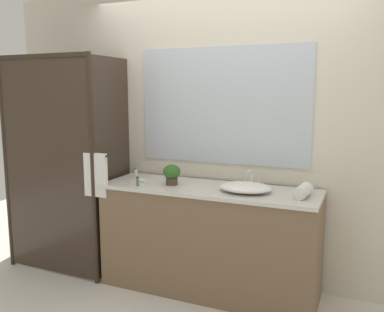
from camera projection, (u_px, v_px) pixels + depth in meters
The scene contains 12 objects.
ground_plane at pixel (208, 290), 3.50m from camera, with size 8.00×8.00×0.00m, color silver.
wall_back_with_mirror at pixel (223, 134), 3.61m from camera, with size 4.40×0.06×2.60m.
vanity_cabinet at pixel (209, 239), 3.44m from camera, with size 1.80×0.58×0.90m.
shower_enclosure at pixel (69, 165), 3.67m from camera, with size 1.20×0.59×2.00m.
sink_basin at pixel (245, 187), 3.20m from camera, with size 0.42×0.32×0.07m, color white.
faucet at pixel (251, 181), 3.35m from camera, with size 0.17×0.13×0.15m.
potted_plant at pixel (172, 173), 3.44m from camera, with size 0.15×0.15×0.17m.
soap_dish at pixel (142, 182), 3.50m from camera, with size 0.10×0.07×0.04m.
amenity_bottle_body_wash at pixel (137, 182), 3.40m from camera, with size 0.03×0.03×0.08m.
amenity_bottle_lotion at pixel (169, 177), 3.59m from camera, with size 0.03×0.03×0.08m.
amenity_bottle_shampoo at pixel (136, 173), 3.72m from camera, with size 0.03×0.03×0.09m.
rolled_towel_near_edge at pixel (303, 191), 3.03m from camera, with size 0.10×0.10×0.22m, color white.
Camera 1 is at (1.18, -3.07, 1.68)m, focal length 38.30 mm.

